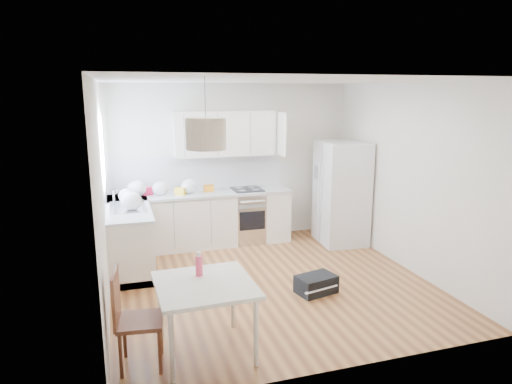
% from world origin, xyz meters
% --- Properties ---
extents(floor, '(4.20, 4.20, 0.00)m').
position_xyz_m(floor, '(0.00, 0.00, 0.00)').
color(floor, brown).
rests_on(floor, ground).
extents(ceiling, '(4.20, 4.20, 0.00)m').
position_xyz_m(ceiling, '(0.00, 0.00, 2.70)').
color(ceiling, white).
rests_on(ceiling, wall_back).
extents(wall_back, '(4.20, 0.00, 4.20)m').
position_xyz_m(wall_back, '(0.00, 2.10, 1.35)').
color(wall_back, beige).
rests_on(wall_back, floor).
extents(wall_left, '(0.00, 4.20, 4.20)m').
position_xyz_m(wall_left, '(-2.10, 0.00, 1.35)').
color(wall_left, beige).
rests_on(wall_left, floor).
extents(wall_right, '(0.00, 4.20, 4.20)m').
position_xyz_m(wall_right, '(2.10, 0.00, 1.35)').
color(wall_right, beige).
rests_on(wall_right, floor).
extents(window_glassblock, '(0.02, 1.00, 1.00)m').
position_xyz_m(window_glassblock, '(-2.09, 1.15, 1.75)').
color(window_glassblock, '#BFE0F9').
rests_on(window_glassblock, wall_left).
extents(cabinets_back, '(3.00, 0.60, 0.88)m').
position_xyz_m(cabinets_back, '(-0.60, 1.80, 0.44)').
color(cabinets_back, white).
rests_on(cabinets_back, floor).
extents(cabinets_left, '(0.60, 1.80, 0.88)m').
position_xyz_m(cabinets_left, '(-1.80, 1.20, 0.44)').
color(cabinets_left, white).
rests_on(cabinets_left, floor).
extents(counter_back, '(3.02, 0.64, 0.04)m').
position_xyz_m(counter_back, '(-0.60, 1.80, 0.90)').
color(counter_back, silver).
rests_on(counter_back, cabinets_back).
extents(counter_left, '(0.64, 1.82, 0.04)m').
position_xyz_m(counter_left, '(-1.80, 1.20, 0.90)').
color(counter_left, silver).
rests_on(counter_left, cabinets_left).
extents(backsplash_back, '(3.00, 0.01, 0.58)m').
position_xyz_m(backsplash_back, '(-0.60, 2.09, 1.21)').
color(backsplash_back, white).
rests_on(backsplash_back, wall_back).
extents(backsplash_left, '(0.01, 1.80, 0.58)m').
position_xyz_m(backsplash_left, '(-2.09, 1.20, 1.21)').
color(backsplash_left, white).
rests_on(backsplash_left, wall_left).
extents(upper_cabinets, '(1.70, 0.32, 0.75)m').
position_xyz_m(upper_cabinets, '(-0.15, 1.94, 1.88)').
color(upper_cabinets, white).
rests_on(upper_cabinets, wall_back).
extents(range_oven, '(0.50, 0.61, 0.88)m').
position_xyz_m(range_oven, '(0.20, 1.80, 0.44)').
color(range_oven, silver).
rests_on(range_oven, floor).
extents(sink, '(0.50, 0.80, 0.16)m').
position_xyz_m(sink, '(-1.80, 1.15, 0.92)').
color(sink, silver).
rests_on(sink, counter_left).
extents(refrigerator, '(0.89, 0.93, 1.74)m').
position_xyz_m(refrigerator, '(1.74, 1.29, 0.87)').
color(refrigerator, white).
rests_on(refrigerator, floor).
extents(dining_table, '(0.96, 0.96, 0.74)m').
position_xyz_m(dining_table, '(-1.16, -1.43, 0.66)').
color(dining_table, beige).
rests_on(dining_table, floor).
extents(dining_chair, '(0.45, 0.45, 0.97)m').
position_xyz_m(dining_chair, '(-1.79, -1.48, 0.49)').
color(dining_chair, '#462615').
rests_on(dining_chair, floor).
extents(drink_bottle, '(0.09, 0.09, 0.25)m').
position_xyz_m(drink_bottle, '(-1.18, -1.23, 0.86)').
color(drink_bottle, '#EE4268').
rests_on(drink_bottle, dining_table).
extents(gym_bag, '(0.56, 0.43, 0.23)m').
position_xyz_m(gym_bag, '(0.47, -0.49, 0.12)').
color(gym_bag, black).
rests_on(gym_bag, floor).
extents(pendant_lamp, '(0.46, 0.46, 0.29)m').
position_xyz_m(pendant_lamp, '(-1.10, -1.33, 2.18)').
color(pendant_lamp, beige).
rests_on(pendant_lamp, ceiling).
extents(grocery_bag_a, '(0.29, 0.25, 0.27)m').
position_xyz_m(grocery_bag_a, '(-1.63, 1.80, 1.05)').
color(grocery_bag_a, white).
rests_on(grocery_bag_a, counter_back).
extents(grocery_bag_b, '(0.25, 0.21, 0.23)m').
position_xyz_m(grocery_bag_b, '(-1.27, 1.80, 1.03)').
color(grocery_bag_b, white).
rests_on(grocery_bag_b, counter_back).
extents(grocery_bag_c, '(0.27, 0.23, 0.24)m').
position_xyz_m(grocery_bag_c, '(-0.79, 1.79, 1.04)').
color(grocery_bag_c, white).
rests_on(grocery_bag_c, counter_back).
extents(grocery_bag_d, '(0.24, 0.21, 0.22)m').
position_xyz_m(grocery_bag_d, '(-1.80, 1.42, 1.03)').
color(grocery_bag_d, white).
rests_on(grocery_bag_d, counter_back).
extents(grocery_bag_e, '(0.30, 0.25, 0.27)m').
position_xyz_m(grocery_bag_e, '(-1.75, 0.96, 1.05)').
color(grocery_bag_e, white).
rests_on(grocery_bag_e, counter_left).
extents(snack_orange, '(0.17, 0.11, 0.11)m').
position_xyz_m(snack_orange, '(-0.46, 1.84, 0.98)').
color(snack_orange, orange).
rests_on(snack_orange, counter_back).
extents(snack_yellow, '(0.20, 0.18, 0.11)m').
position_xyz_m(snack_yellow, '(-0.95, 1.74, 0.98)').
color(snack_yellow, gold).
rests_on(snack_yellow, counter_back).
extents(snack_red, '(0.21, 0.16, 0.12)m').
position_xyz_m(snack_red, '(-1.48, 1.89, 0.98)').
color(snack_red, red).
rests_on(snack_red, counter_back).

